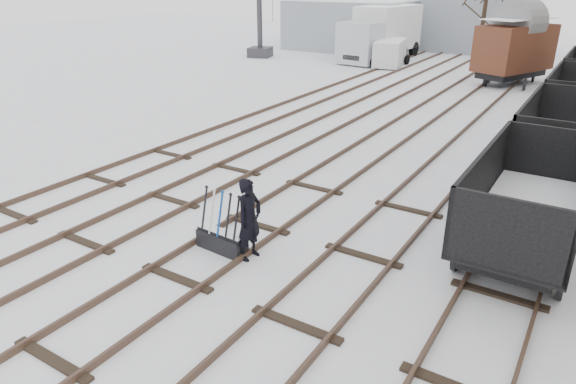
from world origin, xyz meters
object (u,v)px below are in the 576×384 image
at_px(ground_frame, 222,240).
at_px(crane, 261,28).
at_px(worker, 249,219).
at_px(freight_wagon_a, 526,214).
at_px(box_van_wagon, 515,46).
at_px(lorry, 381,32).
at_px(panel_van, 390,52).

xyz_separation_m(ground_frame, crane, (-17.04, 26.18, 1.93)).
bearing_deg(worker, freight_wagon_a, -49.11).
distance_m(box_van_wagon, lorry, 11.35).
bearing_deg(crane, box_van_wagon, -21.05).
bearing_deg(freight_wagon_a, worker, -143.99).
relative_size(ground_frame, lorry, 0.17).
xyz_separation_m(worker, crane, (-17.79, 26.08, 1.24)).
distance_m(box_van_wagon, panel_van, 8.97).
height_order(worker, crane, crane).
height_order(freight_wagon_a, crane, crane).
distance_m(worker, freight_wagon_a, 6.44).
bearing_deg(crane, panel_van, -11.14).
relative_size(freight_wagon_a, box_van_wagon, 1.03).
xyz_separation_m(worker, panel_van, (-7.46, 27.19, -0.03)).
bearing_deg(worker, panel_van, 20.21).
bearing_deg(lorry, box_van_wagon, -18.75).
xyz_separation_m(freight_wagon_a, box_van_wagon, (-4.10, 21.05, 1.29)).
bearing_deg(panel_van, lorry, 113.68).
height_order(worker, freight_wagon_a, freight_wagon_a).
bearing_deg(lorry, panel_van, -48.08).
relative_size(lorry, crane, 1.05).
bearing_deg(freight_wagon_a, panel_van, 118.42).
bearing_deg(panel_van, ground_frame, -88.38).
xyz_separation_m(box_van_wagon, panel_van, (-8.57, 2.36, -1.24)).
height_order(worker, panel_van, worker).
height_order(box_van_wagon, crane, crane).
height_order(box_van_wagon, lorry, lorry).
distance_m(worker, lorry, 31.01).
height_order(ground_frame, lorry, lorry).
bearing_deg(ground_frame, panel_van, 107.88).
distance_m(ground_frame, panel_van, 28.11).
bearing_deg(box_van_wagon, crane, -160.86).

